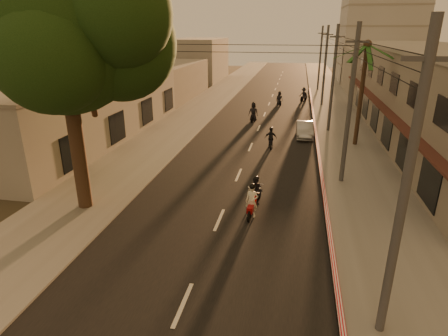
{
  "coord_description": "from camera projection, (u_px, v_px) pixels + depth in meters",
  "views": [
    {
      "loc": [
        3.27,
        -13.64,
        8.66
      ],
      "look_at": [
        -0.4,
        5.25,
        1.45
      ],
      "focal_mm": 30.0,
      "sensor_mm": 36.0,
      "label": 1
    }
  ],
  "objects": [
    {
      "name": "scooter_mid_b",
      "position": [
        271.0,
        139.0,
        28.62
      ],
      "size": [
        0.98,
        1.68,
        1.64
      ],
      "rotation": [
        0.0,
        0.0,
        0.09
      ],
      "color": "black",
      "rests_on": "ground"
    },
    {
      "name": "broadleaf_tree",
      "position": [
        71.0,
        33.0,
        16.34
      ],
      "size": [
        9.6,
        8.7,
        12.1
      ],
      "color": "black",
      "rests_on": "ground"
    },
    {
      "name": "filler_left_near",
      "position": [
        164.0,
        81.0,
        49.14
      ],
      "size": [
        8.0,
        14.0,
        4.4
      ],
      "primitive_type": "cube",
      "color": "gray",
      "rests_on": "ground"
    },
    {
      "name": "palm_tree",
      "position": [
        367.0,
        51.0,
        26.93
      ],
      "size": [
        5.0,
        5.0,
        8.2
      ],
      "color": "black",
      "rests_on": "ground"
    },
    {
      "name": "parked_car",
      "position": [
        305.0,
        130.0,
        31.59
      ],
      "size": [
        1.59,
        3.93,
        1.26
      ],
      "primitive_type": "imported",
      "rotation": [
        0.0,
        0.0,
        0.03
      ],
      "color": "#A4A7AD",
      "rests_on": "ground"
    },
    {
      "name": "sidewalk_left",
      "position": [
        181.0,
        124.0,
        35.86
      ],
      "size": [
        5.0,
        140.0,
        0.12
      ],
      "primitive_type": "cube",
      "color": "slate",
      "rests_on": "ground"
    },
    {
      "name": "left_building",
      "position": [
        82.0,
        107.0,
        30.62
      ],
      "size": [
        8.2,
        24.2,
        5.2
      ],
      "color": "gray",
      "rests_on": "ground"
    },
    {
      "name": "scooter_far_c",
      "position": [
        279.0,
        99.0,
        44.44
      ],
      "size": [
        1.05,
        1.69,
        1.69
      ],
      "rotation": [
        0.0,
        0.0,
        0.27
      ],
      "color": "black",
      "rests_on": "ground"
    },
    {
      "name": "sidewalk_right",
      "position": [
        343.0,
        132.0,
        33.18
      ],
      "size": [
        5.0,
        140.0,
        0.12
      ],
      "primitive_type": "cube",
      "color": "slate",
      "rests_on": "ground"
    },
    {
      "name": "scooter_mid_a",
      "position": [
        256.0,
        191.0,
        19.4
      ],
      "size": [
        0.92,
        1.6,
        1.58
      ],
      "rotation": [
        0.0,
        0.0,
        -0.18
      ],
      "color": "black",
      "rests_on": "ground"
    },
    {
      "name": "curb_stripe",
      "position": [
        317.0,
        146.0,
        29.0
      ],
      "size": [
        0.2,
        60.0,
        0.2
      ],
      "primitive_type": "cube",
      "color": "red",
      "rests_on": "ground"
    },
    {
      "name": "filler_left_far",
      "position": [
        199.0,
        60.0,
        65.24
      ],
      "size": [
        8.0,
        14.0,
        7.0
      ],
      "primitive_type": "cube",
      "color": "gray",
      "rests_on": "ground"
    },
    {
      "name": "scooter_far_b",
      "position": [
        304.0,
        95.0,
        47.01
      ],
      "size": [
        1.55,
        1.66,
        1.76
      ],
      "rotation": [
        0.0,
        0.0,
        -0.44
      ],
      "color": "black",
      "rests_on": "ground"
    },
    {
      "name": "road",
      "position": [
        259.0,
        128.0,
        34.54
      ],
      "size": [
        10.0,
        140.0,
        0.02
      ],
      "primitive_type": "cube",
      "color": "black",
      "rests_on": "ground"
    },
    {
      "name": "filler_right",
      "position": [
        374.0,
        70.0,
        53.97
      ],
      "size": [
        8.0,
        14.0,
        6.0
      ],
      "primitive_type": "cube",
      "color": "gray",
      "rests_on": "ground"
    },
    {
      "name": "ground",
      "position": [
        210.0,
        242.0,
        16.16
      ],
      "size": [
        160.0,
        160.0,
        0.0
      ],
      "primitive_type": "plane",
      "color": "#383023",
      "rests_on": "ground"
    },
    {
      "name": "utility_poles",
      "position": [
        335.0,
        55.0,
        31.14
      ],
      "size": [
        1.2,
        48.26,
        9.0
      ],
      "color": "#38383A",
      "rests_on": "ground"
    },
    {
      "name": "scooter_far_a",
      "position": [
        253.0,
        113.0,
        36.68
      ],
      "size": [
        0.93,
        1.99,
        1.95
      ],
      "rotation": [
        0.0,
        0.0,
        -0.02
      ],
      "color": "black",
      "rests_on": "ground"
    },
    {
      "name": "scooter_red",
      "position": [
        252.0,
        202.0,
        18.09
      ],
      "size": [
        0.71,
        1.79,
        1.76
      ],
      "rotation": [
        0.0,
        0.0,
        -0.08
      ],
      "color": "black",
      "rests_on": "ground"
    },
    {
      "name": "shophouse_row",
      "position": [
        437.0,
        97.0,
        28.93
      ],
      "size": [
        8.8,
        34.2,
        7.3
      ],
      "color": "gray",
      "rests_on": "ground"
    }
  ]
}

